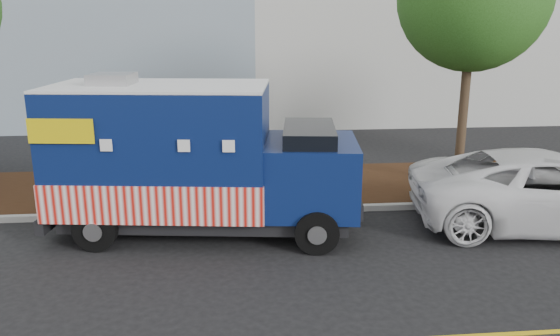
{
  "coord_description": "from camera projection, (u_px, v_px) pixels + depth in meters",
  "views": [
    {
      "loc": [
        0.85,
        -11.6,
        4.73
      ],
      "look_at": [
        1.99,
        0.6,
        1.4
      ],
      "focal_mm": 35.0,
      "sensor_mm": 36.0,
      "label": 1
    }
  ],
  "objects": [
    {
      "name": "ground",
      "position": [
        195.0,
        237.0,
        12.31
      ],
      "size": [
        120.0,
        120.0,
        0.0
      ],
      "primitive_type": "plane",
      "color": "black",
      "rests_on": "ground"
    },
    {
      "name": "curb",
      "position": [
        198.0,
        213.0,
        13.64
      ],
      "size": [
        120.0,
        0.18,
        0.15
      ],
      "primitive_type": "cube",
      "color": "#9E9E99",
      "rests_on": "ground"
    },
    {
      "name": "mulch_strip",
      "position": [
        202.0,
        188.0,
        15.65
      ],
      "size": [
        120.0,
        4.0,
        0.15
      ],
      "primitive_type": "cube",
      "color": "black",
      "rests_on": "ground"
    },
    {
      "name": "sign_post",
      "position": [
        159.0,
        164.0,
        13.85
      ],
      "size": [
        0.06,
        0.06,
        2.4
      ],
      "primitive_type": "cube",
      "color": "#473828",
      "rests_on": "ground"
    },
    {
      "name": "food_truck",
      "position": [
        190.0,
        163.0,
        12.23
      ],
      "size": [
        7.13,
        3.39,
        3.62
      ],
      "rotation": [
        0.0,
        0.0,
        -0.13
      ],
      "color": "black",
      "rests_on": "ground"
    },
    {
      "name": "white_car",
      "position": [
        552.0,
        191.0,
        12.72
      ],
      "size": [
        6.81,
        3.95,
        1.78
      ],
      "primitive_type": "imported",
      "rotation": [
        0.0,
        0.0,
        1.41
      ],
      "color": "white",
      "rests_on": "ground"
    }
  ]
}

